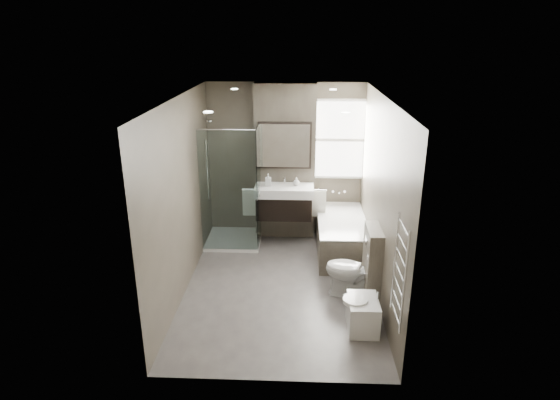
# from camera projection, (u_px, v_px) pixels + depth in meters

# --- Properties ---
(room) EXTENTS (2.70, 3.90, 2.70)m
(room) POSITION_uv_depth(u_px,v_px,m) (281.00, 199.00, 6.12)
(room) COLOR #5A5553
(room) RESTS_ON ground
(vanity_pier) EXTENTS (1.00, 0.25, 2.60)m
(vanity_pier) POSITION_uv_depth(u_px,v_px,m) (285.00, 163.00, 7.79)
(vanity_pier) COLOR #534C41
(vanity_pier) RESTS_ON ground
(vanity) EXTENTS (0.95, 0.47, 0.66)m
(vanity) POSITION_uv_depth(u_px,v_px,m) (284.00, 201.00, 7.65)
(vanity) COLOR black
(vanity) RESTS_ON vanity_pier
(mirror_cabinet) EXTENTS (0.86, 0.08, 0.76)m
(mirror_cabinet) POSITION_uv_depth(u_px,v_px,m) (285.00, 145.00, 7.52)
(mirror_cabinet) COLOR black
(mirror_cabinet) RESTS_ON vanity_pier
(towel_left) EXTENTS (0.24, 0.06, 0.44)m
(towel_left) POSITION_uv_depth(u_px,v_px,m) (250.00, 202.00, 7.66)
(towel_left) COLOR silver
(towel_left) RESTS_ON vanity_pier
(towel_right) EXTENTS (0.24, 0.06, 0.44)m
(towel_right) POSITION_uv_depth(u_px,v_px,m) (318.00, 203.00, 7.62)
(towel_right) COLOR silver
(towel_right) RESTS_ON vanity_pier
(shower_enclosure) EXTENTS (0.90, 0.90, 2.00)m
(shower_enclosure) POSITION_uv_depth(u_px,v_px,m) (238.00, 216.00, 7.69)
(shower_enclosure) COLOR white
(shower_enclosure) RESTS_ON ground
(bathtub) EXTENTS (0.75, 1.60, 0.57)m
(bathtub) POSITION_uv_depth(u_px,v_px,m) (341.00, 234.00, 7.45)
(bathtub) COLOR #534C41
(bathtub) RESTS_ON ground
(window) EXTENTS (0.98, 0.06, 1.33)m
(window) POSITION_uv_depth(u_px,v_px,m) (340.00, 140.00, 7.72)
(window) COLOR white
(window) RESTS_ON room
(toilet) EXTENTS (0.82, 0.61, 0.74)m
(toilet) POSITION_uv_depth(u_px,v_px,m) (353.00, 271.00, 6.20)
(toilet) COLOR white
(toilet) RESTS_ON ground
(cistern_box) EXTENTS (0.19, 0.55, 1.00)m
(cistern_box) POSITION_uv_depth(u_px,v_px,m) (372.00, 264.00, 6.11)
(cistern_box) COLOR #534C41
(cistern_box) RESTS_ON ground
(bidet) EXTENTS (0.42, 0.49, 0.51)m
(bidet) POSITION_uv_depth(u_px,v_px,m) (362.00, 314.00, 5.55)
(bidet) COLOR white
(bidet) RESTS_ON ground
(towel_radiator) EXTENTS (0.03, 0.49, 1.10)m
(towel_radiator) POSITION_uv_depth(u_px,v_px,m) (400.00, 272.00, 4.63)
(towel_radiator) COLOR silver
(towel_radiator) RESTS_ON room
(soap_bottle_a) EXTENTS (0.09, 0.09, 0.20)m
(soap_bottle_a) POSITION_uv_depth(u_px,v_px,m) (268.00, 180.00, 7.55)
(soap_bottle_a) COLOR white
(soap_bottle_a) RESTS_ON vanity
(soap_bottle_b) EXTENTS (0.11, 0.11, 0.14)m
(soap_bottle_b) POSITION_uv_depth(u_px,v_px,m) (296.00, 181.00, 7.58)
(soap_bottle_b) COLOR white
(soap_bottle_b) RESTS_ON vanity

